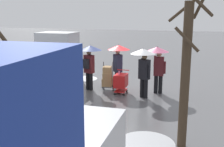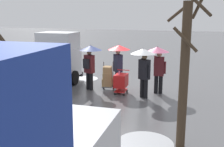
{
  "view_description": "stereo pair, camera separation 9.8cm",
  "coord_description": "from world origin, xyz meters",
  "px_view_note": "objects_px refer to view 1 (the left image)",
  "views": [
    {
      "loc": [
        -3.46,
        12.35,
        3.58
      ],
      "look_at": [
        -0.11,
        1.34,
        1.05
      ],
      "focal_mm": 44.57,
      "sensor_mm": 36.0,
      "label": 1
    },
    {
      "loc": [
        -3.55,
        12.32,
        3.58
      ],
      "look_at": [
        -0.11,
        1.34,
        1.05
      ],
      "focal_mm": 44.57,
      "sensor_mm": 36.0,
      "label": 2
    }
  ],
  "objects_px": {
    "shopping_cart_vendor": "(121,81)",
    "bare_tree_near": "(186,71)",
    "pedestrian_pink_side": "(118,56)",
    "pedestrian_white_side": "(90,57)",
    "hand_dolly_boxes": "(107,77)",
    "pedestrian_black_side": "(158,59)",
    "pedestrian_far_side": "(143,61)",
    "cargo_van_parked_right": "(41,65)"
  },
  "relations": [
    {
      "from": "shopping_cart_vendor",
      "to": "pedestrian_black_side",
      "type": "relative_size",
      "value": 0.49
    },
    {
      "from": "hand_dolly_boxes",
      "to": "pedestrian_far_side",
      "type": "height_order",
      "value": "pedestrian_far_side"
    },
    {
      "from": "cargo_van_parked_right",
      "to": "pedestrian_white_side",
      "type": "relative_size",
      "value": 2.5
    },
    {
      "from": "pedestrian_far_side",
      "to": "pedestrian_white_side",
      "type": "bearing_deg",
      "value": -9.83
    },
    {
      "from": "pedestrian_pink_side",
      "to": "pedestrian_white_side",
      "type": "distance_m",
      "value": 1.35
    },
    {
      "from": "pedestrian_pink_side",
      "to": "pedestrian_white_side",
      "type": "bearing_deg",
      "value": 25.93
    },
    {
      "from": "cargo_van_parked_right",
      "to": "shopping_cart_vendor",
      "type": "bearing_deg",
      "value": -171.84
    },
    {
      "from": "shopping_cart_vendor",
      "to": "bare_tree_near",
      "type": "relative_size",
      "value": 0.24
    },
    {
      "from": "shopping_cart_vendor",
      "to": "bare_tree_near",
      "type": "distance_m",
      "value": 5.5
    },
    {
      "from": "pedestrian_black_side",
      "to": "pedestrian_white_side",
      "type": "height_order",
      "value": "same"
    },
    {
      "from": "cargo_van_parked_right",
      "to": "pedestrian_white_side",
      "type": "distance_m",
      "value": 2.29
    },
    {
      "from": "hand_dolly_boxes",
      "to": "bare_tree_near",
      "type": "xyz_separation_m",
      "value": [
        -3.67,
        4.71,
        1.48
      ]
    },
    {
      "from": "pedestrian_pink_side",
      "to": "bare_tree_near",
      "type": "height_order",
      "value": "bare_tree_near"
    },
    {
      "from": "pedestrian_black_side",
      "to": "pedestrian_pink_side",
      "type": "bearing_deg",
      "value": -6.03
    },
    {
      "from": "pedestrian_white_side",
      "to": "bare_tree_near",
      "type": "relative_size",
      "value": 0.5
    },
    {
      "from": "pedestrian_white_side",
      "to": "hand_dolly_boxes",
      "type": "bearing_deg",
      "value": -169.26
    },
    {
      "from": "pedestrian_black_side",
      "to": "pedestrian_white_side",
      "type": "relative_size",
      "value": 1.0
    },
    {
      "from": "pedestrian_black_side",
      "to": "bare_tree_near",
      "type": "height_order",
      "value": "bare_tree_near"
    },
    {
      "from": "pedestrian_black_side",
      "to": "pedestrian_white_side",
      "type": "distance_m",
      "value": 3.11
    },
    {
      "from": "pedestrian_pink_side",
      "to": "pedestrian_far_side",
      "type": "distance_m",
      "value": 1.74
    },
    {
      "from": "shopping_cart_vendor",
      "to": "pedestrian_far_side",
      "type": "distance_m",
      "value": 1.5
    },
    {
      "from": "hand_dolly_boxes",
      "to": "pedestrian_pink_side",
      "type": "bearing_deg",
      "value": -132.93
    },
    {
      "from": "pedestrian_black_side",
      "to": "pedestrian_far_side",
      "type": "height_order",
      "value": "same"
    },
    {
      "from": "pedestrian_far_side",
      "to": "bare_tree_near",
      "type": "height_order",
      "value": "bare_tree_near"
    },
    {
      "from": "cargo_van_parked_right",
      "to": "bare_tree_near",
      "type": "relative_size",
      "value": 1.25
    },
    {
      "from": "hand_dolly_boxes",
      "to": "pedestrian_white_side",
      "type": "distance_m",
      "value": 1.25
    },
    {
      "from": "shopping_cart_vendor",
      "to": "hand_dolly_boxes",
      "type": "xyz_separation_m",
      "value": [
        0.74,
        -0.31,
        0.05
      ]
    },
    {
      "from": "cargo_van_parked_right",
      "to": "pedestrian_pink_side",
      "type": "xyz_separation_m",
      "value": [
        -3.36,
        -1.27,
        0.41
      ]
    },
    {
      "from": "hand_dolly_boxes",
      "to": "pedestrian_white_side",
      "type": "xyz_separation_m",
      "value": [
        0.8,
        0.15,
        0.95
      ]
    },
    {
      "from": "pedestrian_pink_side",
      "to": "cargo_van_parked_right",
      "type": "bearing_deg",
      "value": 20.78
    },
    {
      "from": "hand_dolly_boxes",
      "to": "pedestrian_black_side",
      "type": "relative_size",
      "value": 0.61
    },
    {
      "from": "shopping_cart_vendor",
      "to": "pedestrian_far_side",
      "type": "height_order",
      "value": "pedestrian_far_side"
    },
    {
      "from": "shopping_cart_vendor",
      "to": "bare_tree_near",
      "type": "xyz_separation_m",
      "value": [
        -2.93,
        4.4,
        1.53
      ]
    },
    {
      "from": "pedestrian_far_side",
      "to": "hand_dolly_boxes",
      "type": "bearing_deg",
      "value": -18.56
    },
    {
      "from": "bare_tree_near",
      "to": "pedestrian_black_side",
      "type": "bearing_deg",
      "value": -74.39
    },
    {
      "from": "shopping_cart_vendor",
      "to": "hand_dolly_boxes",
      "type": "distance_m",
      "value": 0.8
    },
    {
      "from": "pedestrian_pink_side",
      "to": "bare_tree_near",
      "type": "relative_size",
      "value": 0.5
    },
    {
      "from": "shopping_cart_vendor",
      "to": "hand_dolly_boxes",
      "type": "bearing_deg",
      "value": -22.68
    },
    {
      "from": "pedestrian_black_side",
      "to": "cargo_van_parked_right",
      "type": "bearing_deg",
      "value": 11.61
    },
    {
      "from": "pedestrian_white_side",
      "to": "pedestrian_far_side",
      "type": "bearing_deg",
      "value": 170.17
    },
    {
      "from": "shopping_cart_vendor",
      "to": "pedestrian_black_side",
      "type": "distance_m",
      "value": 1.92
    },
    {
      "from": "pedestrian_black_side",
      "to": "pedestrian_far_side",
      "type": "relative_size",
      "value": 1.0
    }
  ]
}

